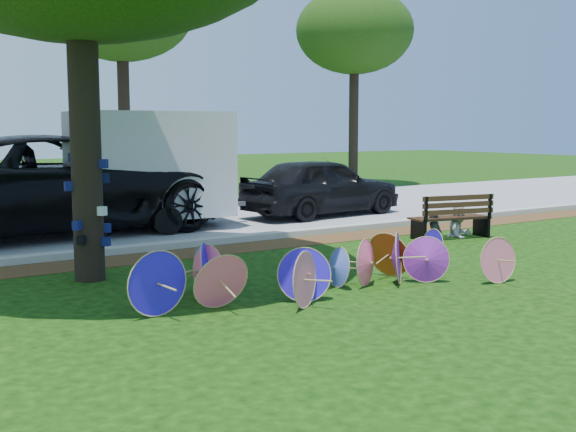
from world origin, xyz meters
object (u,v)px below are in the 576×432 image
Objects in this scene: dark_pickup at (322,187)px; person_left at (435,212)px; parasol_pile at (312,267)px; black_van at (61,184)px; cargo_trailer at (150,164)px; park_bench at (450,216)px; person_right at (460,206)px.

dark_pickup is 4.41m from person_left.
black_van reaches higher than parasol_pile.
parasol_pile is 7.58m from black_van.
person_left is at bearing -42.69° from cargo_trailer.
parasol_pile is 0.75× the size of black_van.
dark_pickup is (5.14, 6.88, 0.38)m from parasol_pile.
person_left is at bearing 169.60° from dark_pickup.
person_left is (4.17, -4.49, -0.89)m from cargo_trailer.
person_left is (-0.35, 0.05, 0.11)m from park_bench.
dark_pickup reaches higher than parasol_pile.
park_bench is 0.37m from person_left.
dark_pickup is at bearing 3.07° from cargo_trailer.
park_bench is (4.52, -4.54, -0.99)m from cargo_trailer.
person_right is (0.35, 0.05, 0.18)m from park_bench.
black_van is 6.39m from dark_pickup.
person_right is at bearing 19.11° from park_bench.
black_van is at bearing 152.75° from park_bench.
black_van is 4.39× the size of park_bench.
park_bench is at bearing 25.53° from parasol_pile.
dark_pickup is 1.34× the size of cargo_trailer.
cargo_trailer is at bearing 85.09° from parasol_pile.
parasol_pile is 1.29× the size of dark_pickup.
person_left is 0.70m from person_right.
black_van is 8.33m from person_right.
park_bench is at bearing -40.70° from cargo_trailer.
parasol_pile is at bearing -143.49° from park_bench.
park_bench is 0.40m from person_right.
parasol_pile is 3.31× the size of park_bench.
person_right is at bearing -38.26° from cargo_trailer.
park_bench is (6.34, -5.00, -0.59)m from black_van.
park_bench is 1.36× the size of person_right.
dark_pickup reaches higher than person_right.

